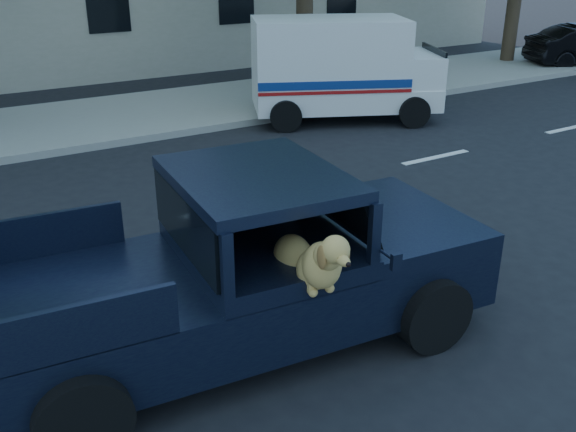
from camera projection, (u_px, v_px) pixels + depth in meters
name	position (u px, v px, depth m)	size (l,w,h in m)	color
ground	(386.00, 289.00, 7.57)	(120.00, 120.00, 0.00)	black
far_sidewalk	(131.00, 116.00, 14.76)	(60.00, 4.00, 0.15)	gray
lane_stripes	(351.00, 176.00, 11.19)	(21.60, 0.14, 0.01)	silver
pickup_truck	(230.00, 291.00, 6.30)	(5.16, 2.78, 1.79)	black
mail_truck	(340.00, 76.00, 14.41)	(4.50, 3.40, 2.24)	silver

